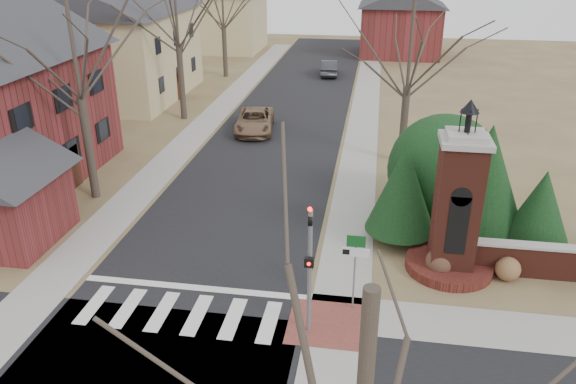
% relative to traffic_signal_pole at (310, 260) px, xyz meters
% --- Properties ---
extents(ground, '(120.00, 120.00, 0.00)m').
position_rel_traffic_signal_pole_xyz_m(ground, '(-4.30, -0.57, -2.59)').
color(ground, brown).
rests_on(ground, ground).
extents(main_street, '(8.00, 70.00, 0.01)m').
position_rel_traffic_signal_pole_xyz_m(main_street, '(-4.30, 21.43, -2.58)').
color(main_street, black).
rests_on(main_street, ground).
extents(crosswalk_zone, '(8.00, 2.20, 0.02)m').
position_rel_traffic_signal_pole_xyz_m(crosswalk_zone, '(-4.30, 0.23, -2.58)').
color(crosswalk_zone, silver).
rests_on(crosswalk_zone, ground).
extents(stop_bar, '(8.00, 0.35, 0.02)m').
position_rel_traffic_signal_pole_xyz_m(stop_bar, '(-4.30, 1.73, -2.58)').
color(stop_bar, silver).
rests_on(stop_bar, ground).
extents(sidewalk_right_main, '(2.00, 60.00, 0.02)m').
position_rel_traffic_signal_pole_xyz_m(sidewalk_right_main, '(0.90, 21.43, -2.58)').
color(sidewalk_right_main, gray).
rests_on(sidewalk_right_main, ground).
extents(sidewalk_left, '(2.00, 60.00, 0.02)m').
position_rel_traffic_signal_pole_xyz_m(sidewalk_left, '(-9.50, 21.43, -2.58)').
color(sidewalk_left, gray).
rests_on(sidewalk_left, ground).
extents(curb_apron, '(2.40, 2.40, 0.02)m').
position_rel_traffic_signal_pole_xyz_m(curb_apron, '(0.50, 0.43, -2.57)').
color(curb_apron, brown).
rests_on(curb_apron, ground).
extents(traffic_signal_pole, '(0.28, 0.41, 4.50)m').
position_rel_traffic_signal_pole_xyz_m(traffic_signal_pole, '(0.00, 0.00, 0.00)').
color(traffic_signal_pole, slate).
rests_on(traffic_signal_pole, ground).
extents(sign_post, '(0.90, 0.07, 2.75)m').
position_rel_traffic_signal_pole_xyz_m(sign_post, '(1.29, 1.41, -0.64)').
color(sign_post, slate).
rests_on(sign_post, ground).
extents(brick_gate_monument, '(3.20, 3.20, 6.47)m').
position_rel_traffic_signal_pole_xyz_m(brick_gate_monument, '(4.70, 4.42, -0.42)').
color(brick_gate_monument, '#59251A').
rests_on(brick_gate_monument, ground).
extents(house_stucco_left, '(9.80, 12.80, 9.28)m').
position_rel_traffic_signal_pole_xyz_m(house_stucco_left, '(-17.80, 26.42, 2.01)').
color(house_stucco_left, beige).
rests_on(house_stucco_left, ground).
extents(house_distant_left, '(10.80, 8.80, 8.53)m').
position_rel_traffic_signal_pole_xyz_m(house_distant_left, '(-16.31, 47.42, 1.66)').
color(house_distant_left, beige).
rests_on(house_distant_left, ground).
extents(house_distant_right, '(8.80, 8.80, 7.30)m').
position_rel_traffic_signal_pole_xyz_m(house_distant_right, '(3.69, 47.42, 1.06)').
color(house_distant_right, maroon).
rests_on(house_distant_right, ground).
extents(evergreen_near, '(2.80, 2.80, 4.10)m').
position_rel_traffic_signal_pole_xyz_m(evergreen_near, '(2.90, 6.43, -0.29)').
color(evergreen_near, '#473D33').
rests_on(evergreen_near, ground).
extents(evergreen_mid, '(3.40, 3.40, 4.70)m').
position_rel_traffic_signal_pole_xyz_m(evergreen_mid, '(6.20, 7.63, 0.01)').
color(evergreen_mid, '#473D33').
rests_on(evergreen_mid, ground).
extents(evergreen_far, '(2.40, 2.40, 3.30)m').
position_rel_traffic_signal_pole_xyz_m(evergreen_far, '(8.20, 6.63, -0.69)').
color(evergreen_far, '#473D33').
rests_on(evergreen_far, ground).
extents(evergreen_mass, '(4.80, 4.80, 4.80)m').
position_rel_traffic_signal_pole_xyz_m(evergreen_mass, '(4.70, 8.93, -0.19)').
color(evergreen_mass, black).
rests_on(evergreen_mass, ground).
extents(bare_tree_0, '(8.05, 8.05, 11.15)m').
position_rel_traffic_signal_pole_xyz_m(bare_tree_0, '(-11.30, 8.43, 5.11)').
color(bare_tree_0, '#473D33').
rests_on(bare_tree_0, ground).
extents(bare_tree_3, '(7.00, 7.00, 9.70)m').
position_rel_traffic_signal_pole_xyz_m(bare_tree_3, '(3.20, 15.43, 4.10)').
color(bare_tree_3, '#473D33').
rests_on(bare_tree_3, ground).
extents(pickup_truck, '(2.90, 5.20, 1.38)m').
position_rel_traffic_signal_pole_xyz_m(pickup_truck, '(-5.90, 19.43, -1.90)').
color(pickup_truck, '#826147').
rests_on(pickup_truck, ground).
extents(distant_car, '(1.75, 4.20, 1.35)m').
position_rel_traffic_signal_pole_xyz_m(distant_car, '(-2.70, 36.29, -1.91)').
color(distant_car, '#313339').
rests_on(distant_car, ground).
extents(dry_shrub_left, '(1.02, 1.02, 1.02)m').
position_rel_traffic_signal_pole_xyz_m(dry_shrub_left, '(4.30, 4.03, -2.08)').
color(dry_shrub_left, '#503424').
rests_on(dry_shrub_left, ground).
extents(dry_shrub_right, '(0.89, 0.89, 0.89)m').
position_rel_traffic_signal_pole_xyz_m(dry_shrub_right, '(6.70, 4.03, -2.14)').
color(dry_shrub_right, brown).
rests_on(dry_shrub_right, ground).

